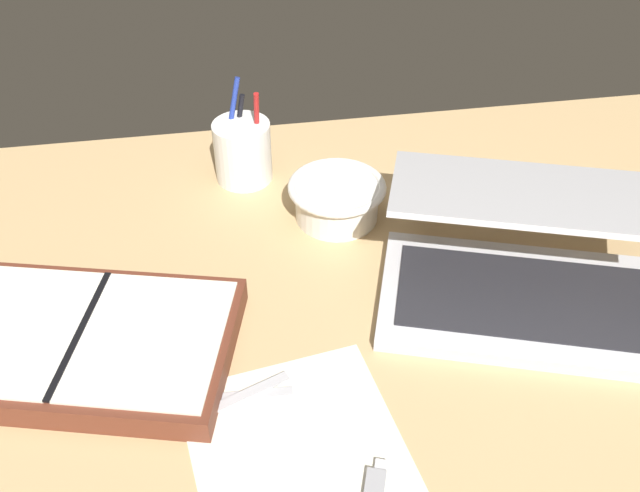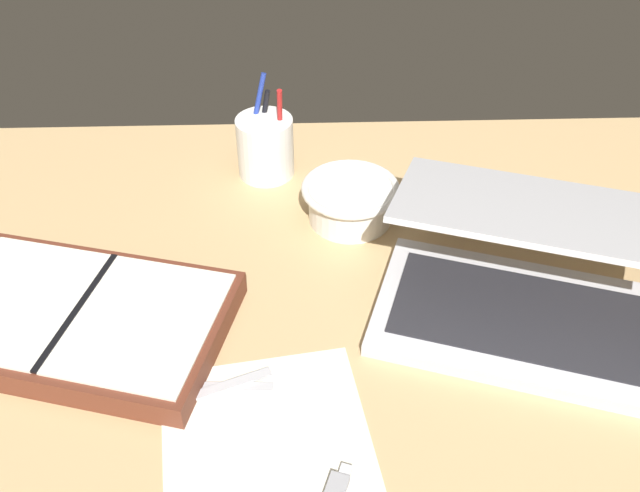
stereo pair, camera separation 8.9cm
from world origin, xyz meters
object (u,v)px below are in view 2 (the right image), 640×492
Objects in this scene: laptop at (528,282)px; scissors at (187,393)px; bowl at (350,200)px; planner at (81,319)px; pen_cup at (265,146)px.

scissors is (-40.99, -12.18, -4.50)cm from laptop.
scissors is (-20.40, -31.76, -2.95)cm from bowl.
bowl is at bearing 46.77° from planner.
planner is at bearing 133.25° from scissors.
planner is 17.47cm from scissors.
planner is (-21.75, -33.69, -3.11)cm from pen_cup.
scissors is at bearing -22.19° from planner.
pen_cup is 1.17× the size of scissors.
laptop is 1.07× the size of planner.
planner is at bearing -148.23° from bowl.
laptop is 3.17× the size of scissors.
planner is at bearing -122.84° from pen_cup.
scissors is at bearing -122.72° from bowl.
bowl is (-20.59, 19.57, -1.55)cm from laptop.
scissors is (13.87, -10.53, -1.45)cm from planner.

